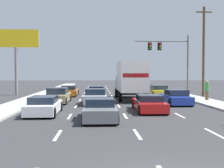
# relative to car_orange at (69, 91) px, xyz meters

# --- Properties ---
(ground_plane) EXTENTS (140.00, 140.00, 0.00)m
(ground_plane) POSITION_rel_car_orange_xyz_m (4.94, -0.38, -0.57)
(ground_plane) COLOR #333335
(sidewalk_right) EXTENTS (2.45, 80.00, 0.14)m
(sidewalk_right) POSITION_rel_car_orange_xyz_m (13.12, -5.38, -0.50)
(sidewalk_right) COLOR #B2AFA8
(sidewalk_right) RESTS_ON ground_plane
(sidewalk_left) EXTENTS (2.45, 80.00, 0.14)m
(sidewalk_left) POSITION_rel_car_orange_xyz_m (-3.23, -5.38, -0.50)
(sidewalk_left) COLOR #B2AFA8
(sidewalk_left) RESTS_ON ground_plane
(lane_markings) EXTENTS (6.94, 57.00, 0.01)m
(lane_markings) POSITION_rel_car_orange_xyz_m (4.94, -2.40, -0.56)
(lane_markings) COLOR silver
(lane_markings) RESTS_ON ground_plane
(car_orange) EXTENTS (1.96, 4.38, 1.20)m
(car_orange) POSITION_rel_car_orange_xyz_m (0.00, 0.00, 0.00)
(car_orange) COLOR orange
(car_orange) RESTS_ON ground_plane
(car_tan) EXTENTS (2.01, 4.36, 1.35)m
(car_tan) POSITION_rel_car_orange_xyz_m (-0.27, -7.19, 0.04)
(car_tan) COLOR tan
(car_tan) RESTS_ON ground_plane
(car_white) EXTENTS (1.89, 4.27, 1.18)m
(car_white) POSITION_rel_car_orange_xyz_m (-0.15, -14.03, -0.01)
(car_white) COLOR white
(car_white) RESTS_ON ground_plane
(car_navy) EXTENTS (1.92, 4.64, 1.16)m
(car_navy) POSITION_rel_car_orange_xyz_m (3.13, -0.50, -0.01)
(car_navy) COLOR #141E4C
(car_navy) RESTS_ON ground_plane
(car_silver) EXTENTS (1.96, 4.09, 1.32)m
(car_silver) POSITION_rel_car_orange_xyz_m (3.06, -8.39, 0.04)
(car_silver) COLOR #B7BABF
(car_silver) RESTS_ON ground_plane
(car_gray) EXTENTS (1.91, 4.35, 1.22)m
(car_gray) POSITION_rel_car_orange_xyz_m (3.38, -16.10, -0.01)
(car_gray) COLOR slate
(car_gray) RESTS_ON ground_plane
(box_truck) EXTENTS (2.69, 8.08, 3.68)m
(box_truck) POSITION_rel_car_orange_xyz_m (6.50, -4.93, 1.53)
(box_truck) COLOR white
(box_truck) RESTS_ON ground_plane
(car_red) EXTENTS (1.98, 4.59, 1.15)m
(car_red) POSITION_rel_car_orange_xyz_m (6.80, -12.93, -0.03)
(car_red) COLOR red
(car_red) RESTS_ON ground_plane
(car_yellow) EXTENTS (1.99, 4.33, 1.29)m
(car_yellow) POSITION_rel_car_orange_xyz_m (10.16, -1.24, 0.03)
(car_yellow) COLOR yellow
(car_yellow) RESTS_ON ground_plane
(car_blue) EXTENTS (1.93, 4.18, 1.26)m
(car_blue) POSITION_rel_car_orange_xyz_m (9.83, -9.00, 0.01)
(car_blue) COLOR #1E389E
(car_blue) RESTS_ON ground_plane
(traffic_signal_mast) EXTENTS (6.96, 0.69, 7.47)m
(traffic_signal_mast) POSITION_rel_car_orange_xyz_m (12.04, 2.61, 4.80)
(traffic_signal_mast) COLOR #595B56
(traffic_signal_mast) RESTS_ON ground_plane
(utility_pole_mid) EXTENTS (1.80, 0.28, 10.08)m
(utility_pole_mid) POSITION_rel_car_orange_xyz_m (15.20, -1.45, 4.61)
(utility_pole_mid) COLOR brown
(utility_pole_mid) RESTS_ON ground_plane
(roadside_billboard) EXTENTS (5.38, 0.36, 7.81)m
(roadside_billboard) POSITION_rel_car_orange_xyz_m (-6.37, 1.39, 5.23)
(roadside_billboard) COLOR slate
(roadside_billboard) RESTS_ON ground_plane
(pedestrian_near_corner) EXTENTS (0.38, 0.38, 1.82)m
(pedestrian_near_corner) POSITION_rel_car_orange_xyz_m (13.47, -6.73, 0.49)
(pedestrian_near_corner) COLOR brown
(pedestrian_near_corner) RESTS_ON sidewalk_right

